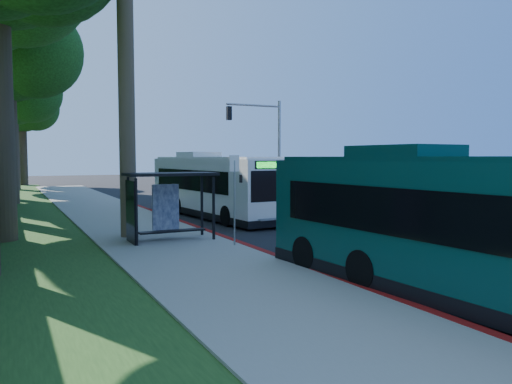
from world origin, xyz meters
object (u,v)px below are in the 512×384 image
white_bus (213,185)px  pickup (269,197)px  bus_shelter (163,193)px  teal_bus (466,226)px

white_bus → pickup: size_ratio=2.19×
bus_shelter → teal_bus: 10.77m
teal_bus → white_bus: bearing=83.0°
white_bus → bus_shelter: bearing=-128.4°
white_bus → teal_bus: 16.99m
white_bus → pickup: (4.31, 1.73, -0.92)m
bus_shelter → teal_bus: size_ratio=0.28×
white_bus → teal_bus: size_ratio=1.00×
white_bus → teal_bus: bearing=-97.7°
bus_shelter → pickup: bearing=43.6°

